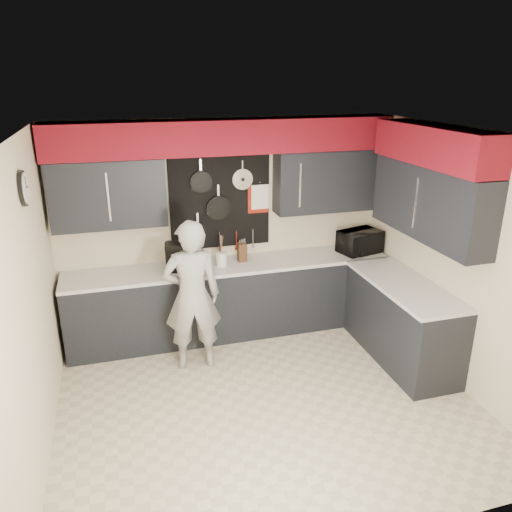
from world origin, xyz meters
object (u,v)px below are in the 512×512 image
object	(u,v)px
microwave	(360,242)
coffee_maker	(174,256)
knife_block	(242,252)
person	(192,296)
utensil_crock	(221,259)

from	to	relation	value
microwave	coffee_maker	xyz separation A→B (m)	(-2.34, 0.06, 0.03)
knife_block	person	distance (m)	1.01
knife_block	microwave	bearing A→B (deg)	-3.63
microwave	coffee_maker	bearing A→B (deg)	163.51
microwave	knife_block	world-z (taller)	microwave
knife_block	person	world-z (taller)	person
microwave	knife_block	distance (m)	1.52
utensil_crock	knife_block	bearing A→B (deg)	16.46
utensil_crock	person	xyz separation A→B (m)	(-0.45, -0.59, -0.16)
person	coffee_maker	bearing A→B (deg)	-76.70
knife_block	coffee_maker	bearing A→B (deg)	-176.23
microwave	utensil_crock	xyz separation A→B (m)	(-1.79, 0.03, -0.06)
coffee_maker	person	size ratio (longest dim) A/B	0.20
microwave	person	world-z (taller)	person
coffee_maker	person	bearing A→B (deg)	-68.57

